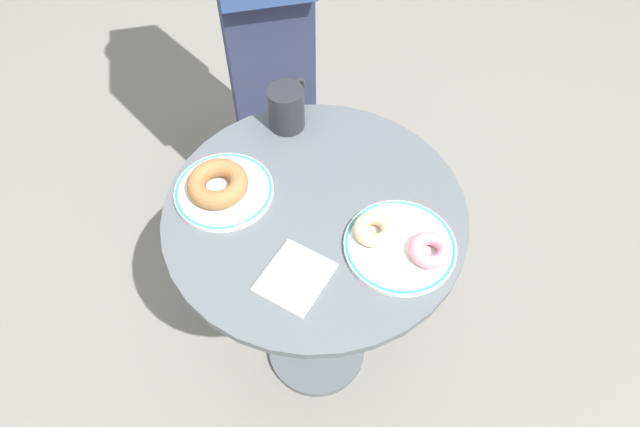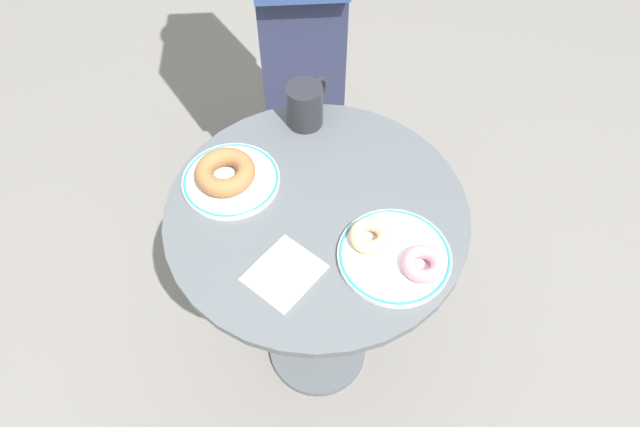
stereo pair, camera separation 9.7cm
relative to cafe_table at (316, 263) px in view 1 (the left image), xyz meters
The scene contains 9 objects.
ground_plane 0.52m from the cafe_table, ahead, with size 7.00×7.00×0.02m, color gray.
cafe_table is the anchor object (origin of this frame).
plate_left 0.29m from the cafe_table, 167.13° to the right, with size 0.20×0.20×0.01m.
plate_right 0.29m from the cafe_table, ahead, with size 0.21×0.21×0.01m.
donut_cinnamon 0.31m from the cafe_table, 166.17° to the right, with size 0.12×0.12×0.04m, color #A36B3D.
donut_pink_frosted 0.34m from the cafe_table, ahead, with size 0.08×0.08×0.03m, color pink.
donut_glazed 0.27m from the cafe_table, ahead, with size 0.08×0.08×0.03m, color #E0B789.
paper_napkin 0.27m from the cafe_table, 77.19° to the right, with size 0.11×0.13×0.01m, color white.
coffee_mug 0.36m from the cafe_table, 129.72° to the left, with size 0.08×0.12×0.10m.
Camera 1 is at (0.29, -0.59, 1.59)m, focal length 30.61 mm.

